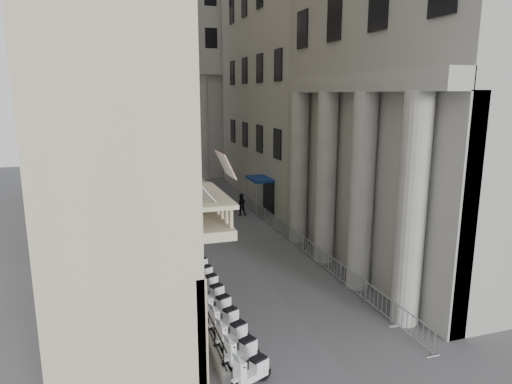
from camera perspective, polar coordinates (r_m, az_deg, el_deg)
far_building at (r=58.35m, az=-10.72°, el=17.01°), size 22.00×10.00×30.00m
iron_fence at (r=29.51m, az=-10.41°, el=-7.56°), size 0.30×28.00×1.40m
blue_awning at (r=38.78m, az=0.46°, el=-2.57°), size 1.60×3.00×3.00m
flag at (r=17.99m, az=-3.47°, el=-21.06°), size 1.00×1.40×8.20m
scooter_1 at (r=18.05m, az=-1.86°, el=-20.93°), size 1.51×1.06×1.50m
scooter_2 at (r=19.09m, az=-2.98°, el=-18.92°), size 1.51×1.06×1.50m
scooter_3 at (r=20.16m, az=-3.96°, el=-17.12°), size 1.51×1.06×1.50m
scooter_4 at (r=21.26m, az=-4.82°, el=-15.50°), size 1.51×1.06×1.50m
scooter_5 at (r=22.37m, az=-5.59°, el=-14.03°), size 1.51×1.06×1.50m
scooter_6 at (r=23.50m, az=-6.27°, el=-12.70°), size 1.51×1.06×1.50m
scooter_7 at (r=24.65m, az=-6.88°, el=-11.50°), size 1.51×1.06×1.50m
scooter_8 at (r=25.81m, az=-7.44°, el=-10.40°), size 1.51×1.06×1.50m
scooter_9 at (r=26.97m, az=-7.94°, el=-9.39°), size 1.51×1.06×1.50m
scooter_10 at (r=28.15m, az=-8.40°, el=-8.47°), size 1.51×1.06×1.50m
scooter_11 at (r=29.34m, az=-8.82°, el=-7.62°), size 1.51×1.06×1.50m
barrier_0 at (r=20.55m, az=19.09°, el=-17.21°), size 0.60×2.40×1.10m
barrier_1 at (r=22.34m, az=15.16°, el=-14.46°), size 0.60×2.40×1.10m
barrier_2 at (r=24.25m, az=11.90°, el=-12.09°), size 0.60×2.40×1.10m
barrier_3 at (r=26.26m, az=9.18°, el=-10.04°), size 0.60×2.40×1.10m
barrier_4 at (r=28.35m, az=6.88°, el=-8.27°), size 0.60×2.40×1.10m
barrier_5 at (r=30.51m, az=4.91°, el=-6.73°), size 0.60×2.40×1.10m
barrier_6 at (r=32.71m, az=3.22°, el=-5.40°), size 0.60×2.40×1.10m
barrier_7 at (r=34.95m, az=1.75°, el=-4.23°), size 0.60×2.40×1.10m
barrier_8 at (r=37.22m, az=0.46°, el=-3.20°), size 0.60×2.40×1.10m
barrier_9 at (r=39.53m, az=-0.68°, el=-2.28°), size 0.60×2.40×1.10m
security_tent at (r=39.11m, az=-9.45°, el=1.84°), size 4.36×4.36×3.54m
street_lamp at (r=34.65m, az=-11.49°, el=2.83°), size 2.43×0.24×7.42m
info_kiosk at (r=32.84m, az=-8.46°, el=-3.59°), size 0.47×0.99×2.02m
pedestrian_a at (r=42.09m, az=-6.84°, el=-0.07°), size 0.74×0.49×2.00m
pedestrian_b at (r=37.71m, az=-1.91°, el=-1.57°), size 0.96×0.79×1.82m
pedestrian_c at (r=46.94m, az=-9.65°, el=0.89°), size 0.95×0.94×1.66m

